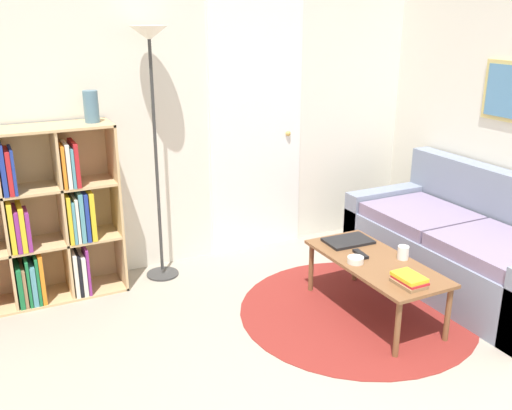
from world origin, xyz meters
The scene contains 12 objects.
wall_back centered at (0.02, 2.79, 1.29)m, with size 7.06×0.11×2.60m.
rug centered at (0.65, 1.40, 0.00)m, with size 1.62×1.62×0.01m.
bookshelf centered at (-1.31, 2.58, 0.58)m, with size 1.17×0.34×1.25m.
floor_lamp centered at (-0.37, 2.56, 1.56)m, with size 0.27×0.27×1.88m.
couch centered at (1.65, 1.39, 0.28)m, with size 0.86×1.80×0.85m.
coffee_table centered at (0.73, 1.32, 0.36)m, with size 0.48×1.05×0.40m.
laptop centered at (0.75, 1.67, 0.41)m, with size 0.34×0.23×0.02m.
bowl centered at (0.59, 1.36, 0.42)m, with size 0.11×0.11×0.04m.
book_stack_on_table centered at (0.69, 0.95, 0.43)m, with size 0.15×0.21×0.06m.
cup centered at (0.91, 1.27, 0.44)m, with size 0.07×0.07×0.09m.
remote centered at (0.69, 1.44, 0.41)m, with size 0.06×0.15×0.02m.
vase_on_shelf centered at (-0.80, 2.57, 1.36)m, with size 0.10×0.10×0.22m.
Camera 1 is at (-1.54, -1.43, 1.96)m, focal length 40.00 mm.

